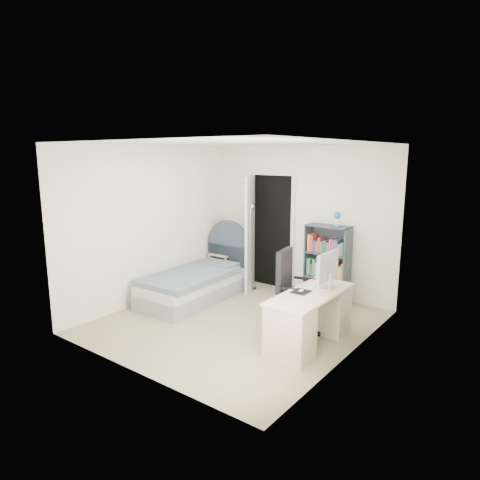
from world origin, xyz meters
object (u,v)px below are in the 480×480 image
Objects in this scene: bed at (197,283)px; bookcase at (327,267)px; office_chair at (293,287)px; desk at (311,316)px; nightstand at (223,259)px; floor_lamp at (251,255)px.

bed is 1.34× the size of bookcase.
bookcase is 1.33× the size of office_chair.
desk is 0.52m from office_chair.
bed is at bearing 173.92° from office_chair.
desk reaches higher than office_chair.
office_chair is (2.21, -1.22, 0.19)m from nightstand.
bookcase is (1.33, 0.25, -0.05)m from floor_lamp.
floor_lamp is (0.44, 0.91, 0.35)m from bed.
nightstand is 2.98m from desk.
floor_lamp is at bearing -169.35° from bookcase.
bed is at bearing -75.09° from nightstand.
nightstand is at bearing 150.70° from desk.
nightstand is 0.58× the size of office_chair.
desk is at bearing -31.13° from office_chair.
nightstand is 2.53m from office_chair.
floor_lamp reaches higher than bed.
office_chair is (1.50, -1.12, -0.01)m from floor_lamp.
nightstand is at bearing 171.37° from floor_lamp.
desk is at bearing -29.30° from nightstand.
nightstand is at bearing -176.00° from bookcase.
office_chair is (0.17, -1.37, 0.04)m from bookcase.
floor_lamp reaches higher than desk.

